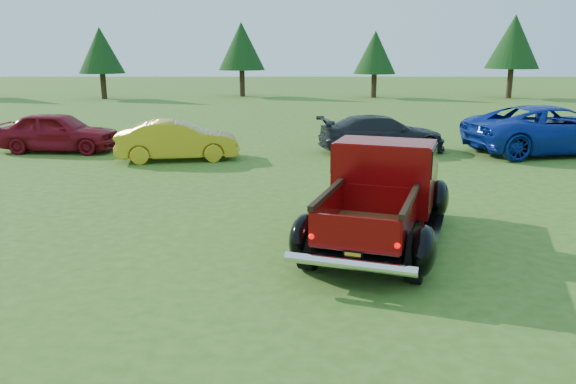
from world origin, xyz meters
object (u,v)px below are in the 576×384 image
object	(u,v)px
tree_mid_right	(375,53)
tree_east	(514,42)
tree_west	(101,50)
show_car_blue	(552,130)
tree_mid_left	(241,46)
pickup_truck	(383,192)
show_car_grey	(382,134)
show_car_red	(58,132)
show_car_yellow	(178,140)

from	to	relation	value
tree_mid_right	tree_east	world-z (taller)	tree_east
tree_west	show_car_blue	distance (m)	28.75
tree_mid_left	tree_east	size ratio (longest dim) A/B	0.93
tree_mid_left	pickup_truck	size ratio (longest dim) A/B	1.03
show_car_grey	tree_mid_right	bearing A→B (deg)	-17.67
show_car_red	show_car_blue	size ratio (longest dim) A/B	0.69
tree_west	tree_east	bearing A→B (deg)	1.06
tree_east	show_car_yellow	distance (m)	28.40
show_car_red	show_car_yellow	size ratio (longest dim) A/B	1.06
pickup_truck	show_car_blue	xyz separation A→B (m)	(6.65, 8.14, -0.05)
pickup_truck	show_car_blue	world-z (taller)	pickup_truck
tree_east	show_car_grey	xyz separation A→B (m)	(-11.84, -20.37, -3.07)
tree_mid_right	show_car_yellow	world-z (taller)	tree_mid_right
show_car_blue	tree_east	bearing A→B (deg)	-28.20
pickup_truck	tree_mid_right	bearing A→B (deg)	100.61
show_car_yellow	show_car_red	bearing A→B (deg)	60.83
pickup_truck	show_car_red	world-z (taller)	pickup_truck
tree_mid_left	show_car_blue	xyz separation A→B (m)	(11.46, -22.07, -2.63)
tree_west	show_car_grey	world-z (taller)	tree_west
tree_mid_right	show_car_red	distance (m)	24.69
tree_east	show_car_blue	size ratio (longest dim) A/B	1.00
tree_east	show_car_yellow	bearing A→B (deg)	-129.85
pickup_truck	show_car_yellow	xyz separation A→B (m)	(-4.90, 7.03, -0.22)
show_car_blue	tree_west	bearing A→B (deg)	35.00
pickup_truck	show_car_blue	distance (m)	10.52
tree_mid_right	show_car_red	bearing A→B (deg)	-122.42
pickup_truck	show_car_red	size ratio (longest dim) A/B	1.30
tree_west	show_car_grey	size ratio (longest dim) A/B	1.14
tree_mid_right	show_car_blue	size ratio (longest dim) A/B	0.82
show_car_grey	show_car_blue	world-z (taller)	show_car_blue
show_car_red	show_car_blue	xyz separation A→B (m)	(15.64, -0.32, 0.11)
tree_mid_right	tree_east	bearing A→B (deg)	-3.18
show_car_yellow	tree_west	bearing A→B (deg)	12.90
tree_east	show_car_grey	size ratio (longest dim) A/B	1.34
pickup_truck	show_car_yellow	bearing A→B (deg)	143.64
tree_west	show_car_red	xyz separation A→B (m)	(4.82, -19.75, -2.47)
tree_west	show_car_red	size ratio (longest dim) A/B	1.23
pickup_truck	show_car_grey	world-z (taller)	pickup_truck
tree_mid_left	show_car_grey	size ratio (longest dim) A/B	1.24
tree_west	show_car_blue	size ratio (longest dim) A/B	0.85
tree_mid_left	show_car_yellow	xyz separation A→B (m)	(-0.09, -23.18, -2.80)
tree_mid_right	show_car_yellow	xyz separation A→B (m)	(-9.09, -22.18, -2.39)
tree_mid_right	show_car_yellow	distance (m)	24.09
tree_mid_right	show_car_grey	distance (m)	21.19
show_car_red	show_car_grey	size ratio (longest dim) A/B	0.93
show_car_grey	tree_east	bearing A→B (deg)	-40.09
show_car_red	show_car_grey	bearing A→B (deg)	-86.21
tree_west	tree_east	xyz separation A→B (m)	(27.00, 0.50, 0.55)
tree_mid_right	tree_west	bearing A→B (deg)	-176.82
show_car_yellow	show_car_grey	xyz separation A→B (m)	(6.25, 1.31, -0.00)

